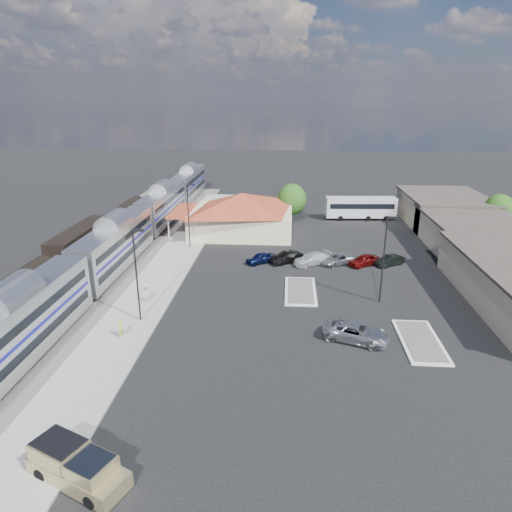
# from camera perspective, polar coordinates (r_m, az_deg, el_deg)

# --- Properties ---
(ground) EXTENTS (280.00, 280.00, 0.00)m
(ground) POSITION_cam_1_polar(r_m,az_deg,el_deg) (47.61, 0.79, -5.29)
(ground) COLOR black
(ground) RESTS_ON ground
(railbed) EXTENTS (16.00, 100.00, 0.12)m
(railbed) POSITION_cam_1_polar(r_m,az_deg,el_deg) (59.71, -19.28, -1.16)
(railbed) COLOR #4C4944
(railbed) RESTS_ON ground
(platform) EXTENTS (5.50, 92.00, 0.18)m
(platform) POSITION_cam_1_polar(r_m,az_deg,el_deg) (54.97, -11.43, -2.14)
(platform) COLOR gray
(platform) RESTS_ON ground
(passenger_train) EXTENTS (3.00, 104.00, 5.55)m
(passenger_train) POSITION_cam_1_polar(r_m,az_deg,el_deg) (57.09, -17.09, 1.15)
(passenger_train) COLOR silver
(passenger_train) RESTS_ON ground
(freight_cars) EXTENTS (2.80, 46.00, 4.00)m
(freight_cars) POSITION_cam_1_polar(r_m,az_deg,el_deg) (62.83, -20.99, 1.43)
(freight_cars) COLOR black
(freight_cars) RESTS_ON ground
(station_depot) EXTENTS (18.35, 12.24, 6.20)m
(station_depot) POSITION_cam_1_polar(r_m,az_deg,el_deg) (69.62, -1.78, 5.40)
(station_depot) COLOR beige
(station_depot) RESTS_ON ground
(buildings_east) EXTENTS (14.40, 51.40, 4.80)m
(buildings_east) POSITION_cam_1_polar(r_m,az_deg,el_deg) (65.31, 26.98, 1.56)
(buildings_east) COLOR #C6B28C
(buildings_east) RESTS_ON ground
(traffic_island_south) EXTENTS (3.30, 7.50, 0.21)m
(traffic_island_south) POSITION_cam_1_polar(r_m,az_deg,el_deg) (49.35, 5.58, -4.34)
(traffic_island_south) COLOR silver
(traffic_island_south) RESTS_ON ground
(traffic_island_north) EXTENTS (3.30, 7.50, 0.21)m
(traffic_island_north) POSITION_cam_1_polar(r_m,az_deg,el_deg) (41.96, 19.85, -9.96)
(traffic_island_north) COLOR silver
(traffic_island_north) RESTS_ON ground
(lamp_plat_s) EXTENTS (1.08, 0.25, 9.00)m
(lamp_plat_s) POSITION_cam_1_polar(r_m,az_deg,el_deg) (42.12, -14.66, -1.44)
(lamp_plat_s) COLOR black
(lamp_plat_s) RESTS_ON ground
(lamp_plat_n) EXTENTS (1.08, 0.25, 9.00)m
(lamp_plat_n) POSITION_cam_1_polar(r_m,az_deg,el_deg) (62.42, -8.39, 5.67)
(lamp_plat_n) COLOR black
(lamp_plat_n) RESTS_ON ground
(lamp_lot) EXTENTS (1.08, 0.25, 9.00)m
(lamp_lot) POSITION_cam_1_polar(r_m,az_deg,el_deg) (46.58, 15.84, 0.44)
(lamp_lot) COLOR black
(lamp_lot) RESTS_ON ground
(tree_east_c) EXTENTS (4.41, 4.41, 6.21)m
(tree_east_c) POSITION_cam_1_polar(r_m,az_deg,el_deg) (77.73, 28.08, 5.08)
(tree_east_c) COLOR #382314
(tree_east_c) RESTS_ON ground
(tree_depot) EXTENTS (4.71, 4.71, 6.63)m
(tree_depot) POSITION_cam_1_polar(r_m,az_deg,el_deg) (74.91, 4.49, 7.05)
(tree_depot) COLOR #382314
(tree_depot) RESTS_ON ground
(pickup_truck) EXTENTS (6.20, 4.30, 2.02)m
(pickup_truck) POSITION_cam_1_polar(r_m,az_deg,el_deg) (28.68, -21.40, -23.33)
(pickup_truck) COLOR tan
(pickup_truck) RESTS_ON ground
(suv) EXTENTS (6.17, 4.40, 1.56)m
(suv) POSITION_cam_1_polar(r_m,az_deg,el_deg) (40.35, 12.46, -9.32)
(suv) COLOR #A5A7AD
(suv) RESTS_ON ground
(coach_bus) EXTENTS (11.87, 3.26, 3.77)m
(coach_bus) POSITION_cam_1_polar(r_m,az_deg,el_deg) (79.90, 12.95, 6.02)
(coach_bus) COLOR white
(coach_bus) RESTS_ON ground
(person_a) EXTENTS (0.54, 0.69, 1.66)m
(person_a) POSITION_cam_1_polar(r_m,az_deg,el_deg) (41.32, -16.55, -8.62)
(person_a) COLOR #BACC3F
(person_a) RESTS_ON platform
(person_b) EXTENTS (0.84, 1.00, 1.84)m
(person_b) POSITION_cam_1_polar(r_m,az_deg,el_deg) (47.32, -13.67, -4.58)
(person_b) COLOR white
(person_b) RESTS_ON platform
(parked_car_a) EXTENTS (4.14, 3.61, 1.35)m
(parked_car_a) POSITION_cam_1_polar(r_m,az_deg,el_deg) (57.23, 0.59, -0.25)
(parked_car_a) COLOR #0D1641
(parked_car_a) RESTS_ON ground
(parked_car_b) EXTENTS (4.51, 3.72, 1.45)m
(parked_car_b) POSITION_cam_1_polar(r_m,az_deg,el_deg) (57.40, 3.80, -0.18)
(parked_car_b) COLOR black
(parked_car_b) RESTS_ON ground
(parked_car_c) EXTENTS (5.35, 4.46, 1.46)m
(parked_car_c) POSITION_cam_1_polar(r_m,az_deg,el_deg) (57.20, 7.00, -0.35)
(parked_car_c) COLOR white
(parked_car_c) RESTS_ON ground
(parked_car_d) EXTENTS (5.07, 4.17, 1.28)m
(parked_car_d) POSITION_cam_1_polar(r_m,az_deg,el_deg) (57.77, 10.16, -0.41)
(parked_car_d) COLOR gray
(parked_car_d) RESTS_ON ground
(parked_car_e) EXTENTS (4.39, 3.68, 1.42)m
(parked_car_e) POSITION_cam_1_polar(r_m,az_deg,el_deg) (57.91, 13.34, -0.52)
(parked_car_e) COLOR maroon
(parked_car_e) RESTS_ON ground
(parked_car_f) EXTENTS (4.10, 3.27, 1.31)m
(parked_car_f) POSITION_cam_1_polar(r_m,az_deg,el_deg) (58.81, 16.37, -0.54)
(parked_car_f) COLOR black
(parked_car_f) RESTS_ON ground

